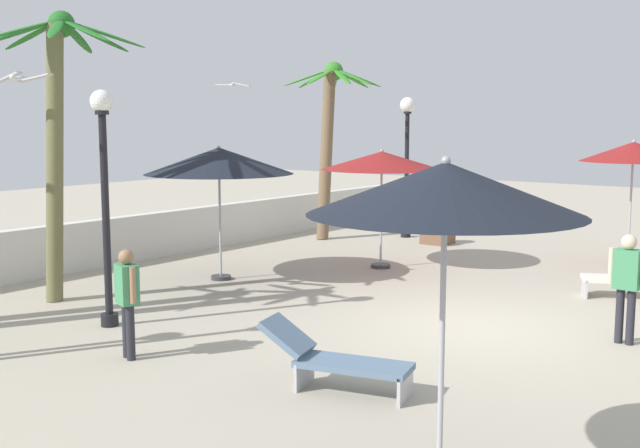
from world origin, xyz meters
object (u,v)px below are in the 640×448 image
patio_umbrella_3 (445,191)px  planter (438,229)px  lounge_chair_1 (335,359)px  patio_umbrella_2 (219,161)px  palm_tree_3 (57,116)px  seagull_0 (20,79)px  palm_tree_0 (329,126)px  guest_0 (627,278)px  patio_umbrella_0 (382,161)px  guest_1 (127,294)px  patio_umbrella_1 (633,152)px  seagull_1 (233,85)px  lamp_post_1 (407,144)px  lounge_chair_0 (636,278)px  lamp_post_0 (105,185)px

patio_umbrella_3 → planter: 14.43m
patio_umbrella_3 → lounge_chair_1: patio_umbrella_3 is taller
planter → patio_umbrella_2: bearing=169.3°
palm_tree_3 → seagull_0: 0.99m
lounge_chair_1 → palm_tree_0: bearing=37.3°
seagull_0 → guest_0: bearing=-65.3°
patio_umbrella_0 → guest_1: bearing=-173.6°
patio_umbrella_1 → guest_0: bearing=-164.4°
seagull_1 → planter: (2.96, -4.59, -3.81)m
guest_0 → guest_1: (-4.92, 5.22, -0.07)m
palm_tree_3 → lounge_chair_1: (-0.86, -6.84, -2.96)m
palm_tree_3 → lamp_post_1: (10.32, -1.05, -0.73)m
palm_tree_0 → lounge_chair_1: size_ratio=2.49×
lounge_chair_0 → planter: 6.88m
patio_umbrella_2 → lamp_post_0: size_ratio=0.81×
palm_tree_3 → lamp_post_0: (-0.68, -2.20, -1.08)m
lounge_chair_0 → seagull_0: 11.52m
patio_umbrella_2 → palm_tree_0: bearing=15.4°
patio_umbrella_1 → planter: (0.18, 4.95, -2.18)m
palm_tree_3 → lamp_post_0: bearing=-107.1°
patio_umbrella_1 → palm_tree_0: palm_tree_0 is taller
planter → lounge_chair_1: bearing=-157.1°
guest_0 → guest_1: 7.17m
guest_0 → seagull_1: bearing=72.6°
lamp_post_1 → lounge_chair_1: bearing=-152.6°
lamp_post_0 → lounge_chair_0: 9.61m
patio_umbrella_1 → lounge_chair_0: size_ratio=1.47×
patio_umbrella_2 → planter: patio_umbrella_2 is taller
seagull_0 → seagull_1: size_ratio=1.48×
patio_umbrella_0 → palm_tree_0: 4.56m
guest_0 → palm_tree_0: bearing=60.1°
patio_umbrella_3 → lamp_post_0: bearing=74.6°
seagull_1 → palm_tree_0: bearing=-40.0°
lamp_post_0 → seagull_0: seagull_0 is taller
patio_umbrella_0 → lounge_chair_1: size_ratio=1.37×
patio_umbrella_1 → palm_tree_0: 7.92m
patio_umbrella_1 → guest_0: (-6.31, -1.76, -1.57)m
patio_umbrella_2 → guest_1: (-4.59, -2.79, -1.53)m
palm_tree_3 → guest_0: (3.34, -9.05, -2.37)m
lounge_chair_0 → seagull_1: 11.27m
patio_umbrella_1 → lamp_post_0: bearing=153.8°
patio_umbrella_0 → lounge_chair_1: (-6.95, -3.88, -1.98)m
palm_tree_0 → palm_tree_3: (-8.87, -0.58, 0.25)m
lamp_post_1 → lounge_chair_1: lamp_post_1 is taller
patio_umbrella_0 → guest_1: size_ratio=1.74×
planter → guest_1: bearing=-172.5°
palm_tree_3 → palm_tree_0: bearing=3.7°
lounge_chair_0 → patio_umbrella_1: bearing=18.3°
patio_umbrella_3 → palm_tree_0: palm_tree_0 is taller
palm_tree_3 → guest_1: (-1.59, -3.83, -2.43)m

